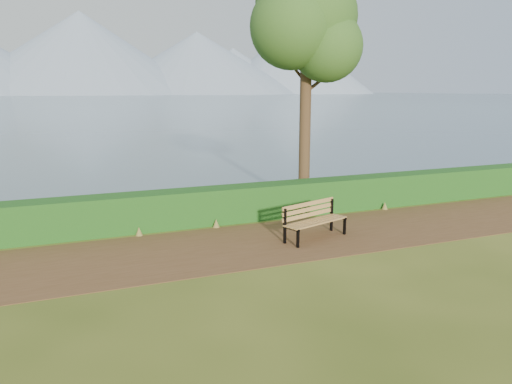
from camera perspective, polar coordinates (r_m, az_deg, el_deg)
name	(u,v)px	position (r m, az deg, el deg)	size (l,w,h in m)	color
ground	(284,244)	(12.39, 3.22, -5.94)	(140.00, 140.00, 0.00)	#3D4F16
path	(279,240)	(12.65, 2.63, -5.54)	(40.00, 3.40, 0.01)	brown
hedge	(246,202)	(14.57, -1.14, -1.20)	(32.00, 0.85, 1.00)	#174614
water	(61,97)	(270.74, -21.42, 10.07)	(700.00, 510.00, 0.00)	slate
mountains	(40,57)	(417.42, -23.41, 14.01)	(585.00, 190.00, 70.00)	#7D90A7
bench	(313,218)	(12.77, 6.54, -2.96)	(1.93, 1.09, 0.93)	black
tree	(307,23)	(16.02, 5.85, 18.67)	(3.81, 3.22, 7.69)	#3D2619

